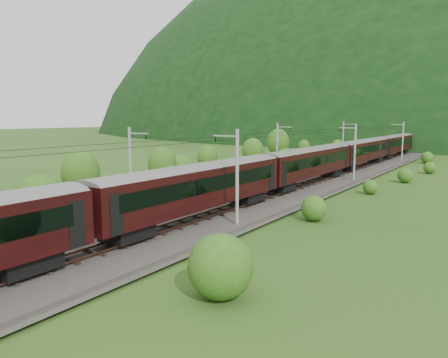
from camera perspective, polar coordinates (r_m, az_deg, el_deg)
The scene contains 14 objects.
ground at distance 40.58m, azimuth -5.79°, elevation -5.13°, with size 600.00×600.00×0.00m, color #234916.
railbed at distance 48.51m, azimuth 1.72°, elevation -2.72°, with size 14.00×220.00×0.30m, color #38332D.
track_left at distance 49.76m, azimuth -0.62°, elevation -2.19°, with size 2.40×220.00×0.27m.
track_right at distance 47.27m, azimuth 4.20°, elevation -2.76°, with size 2.40×220.00×0.27m.
catenary_left at distance 70.02m, azimuth 7.01°, elevation 4.15°, with size 2.54×192.28×8.00m.
catenary_right at distance 65.48m, azimuth 16.65°, elevation 3.60°, with size 2.54×192.28×8.00m.
overhead_wires at distance 47.70m, azimuth 1.76°, elevation 5.50°, with size 4.83×198.00×0.03m.
mountain_ridge at distance 361.06m, azimuth 9.94°, elevation 6.54°, with size 336.00×280.00×132.00m, color black.
train at distance 59.26m, azimuth 10.90°, elevation 2.71°, with size 3.28×181.13×5.72m.
hazard_post_near at distance 86.10m, azimuth 16.09°, elevation 2.29°, with size 0.15×0.15×1.41m, color red.
hazard_post_far at distance 71.95m, azimuth 13.18°, elevation 1.27°, with size 0.14×0.14×1.31m, color red.
signal at distance 95.92m, azimuth 16.09°, elevation 3.31°, with size 0.27×0.27×2.47m.
vegetation_left at distance 59.28m, azimuth -6.94°, elevation 1.37°, with size 10.76×146.30×6.80m.
vegetation_right at distance 40.53m, azimuth 14.00°, elevation -3.65°, with size 6.24×108.67×3.07m.
Camera 1 is at (25.13, -30.48, 9.28)m, focal length 35.00 mm.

